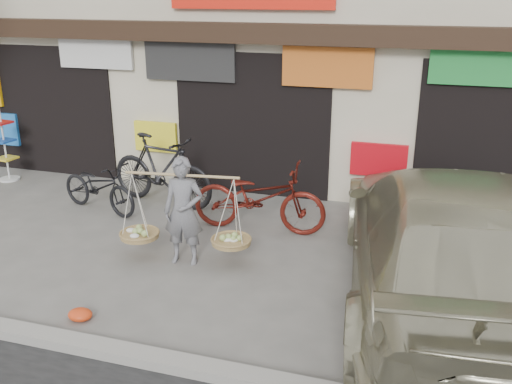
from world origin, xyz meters
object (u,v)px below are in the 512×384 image
(street_vendor, at_px, (184,216))
(suv, at_px, (452,242))
(bike_1, at_px, (161,170))
(display_rack, at_px, (6,152))
(bike_0, at_px, (99,187))
(bike_2, at_px, (259,197))

(street_vendor, bearing_deg, suv, -11.13)
(bike_1, bearing_deg, display_rack, 96.33)
(suv, bearing_deg, bike_0, -23.04)
(display_rack, bearing_deg, bike_1, -4.87)
(bike_2, distance_m, suv, 3.39)
(bike_1, height_order, suv, suv)
(bike_1, xyz_separation_m, bike_2, (2.07, -0.66, -0.08))
(street_vendor, distance_m, bike_2, 1.60)
(bike_0, bearing_deg, suv, -89.09)
(bike_2, relative_size, suv, 0.34)
(bike_0, height_order, bike_2, bike_2)
(street_vendor, relative_size, bike_0, 1.10)
(bike_0, bearing_deg, bike_1, -37.53)
(street_vendor, xyz_separation_m, bike_0, (-2.30, 1.42, -0.27))
(bike_2, height_order, display_rack, display_rack)
(bike_1, distance_m, display_rack, 3.72)
(suv, bearing_deg, display_rack, -24.32)
(street_vendor, xyz_separation_m, suv, (3.64, -0.22, 0.17))
(bike_1, relative_size, suv, 0.34)
(bike_0, xyz_separation_m, bike_1, (0.92, 0.67, 0.20))
(suv, bearing_deg, bike_2, -36.84)
(bike_0, height_order, display_rack, display_rack)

